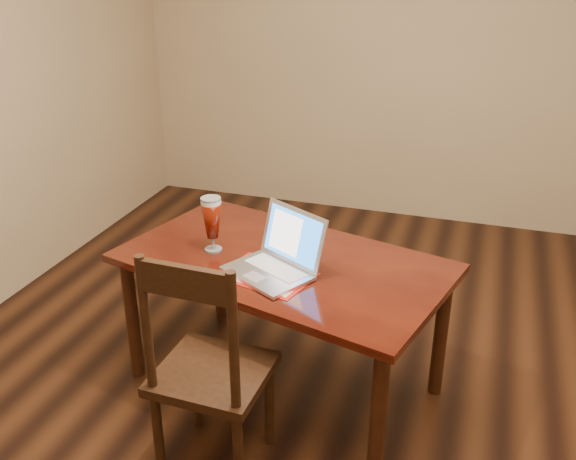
% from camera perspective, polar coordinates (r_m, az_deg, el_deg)
% --- Properties ---
extents(ground, '(5.00, 5.00, 0.00)m').
position_cam_1_polar(ground, '(3.10, 5.38, -16.41)').
color(ground, black).
rests_on(ground, ground).
extents(room_shell, '(4.51, 5.01, 2.71)m').
position_cam_1_polar(room_shell, '(2.36, 7.12, 17.85)').
color(room_shell, tan).
rests_on(room_shell, ground).
extents(dining_table, '(1.63, 1.17, 0.96)m').
position_cam_1_polar(dining_table, '(2.96, -0.65, -3.88)').
color(dining_table, '#461409').
rests_on(dining_table, ground).
extents(dining_chair, '(0.44, 0.42, 1.02)m').
position_cam_1_polar(dining_chair, '(2.59, -7.08, -12.38)').
color(dining_chair, black).
rests_on(dining_chair, ground).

